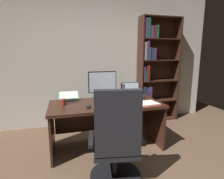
{
  "coord_description": "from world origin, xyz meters",
  "views": [
    {
      "loc": [
        -0.6,
        -1.49,
        1.45
      ],
      "look_at": [
        0.11,
        1.09,
        0.93
      ],
      "focal_mm": 29.31,
      "sensor_mm": 36.0,
      "label": 1
    }
  ],
  "objects_px": {
    "desk": "(105,113)",
    "open_binder": "(144,104)",
    "computer_mouse": "(88,106)",
    "notepad": "(126,102)",
    "bookshelf": "(154,70)",
    "monitor": "(103,85)",
    "office_chair": "(116,145)",
    "keyboard": "(109,105)",
    "laptop": "(132,94)",
    "reading_stand_with_book": "(69,96)",
    "coffee_mug": "(63,102)",
    "pen": "(127,101)"
  },
  "relations": [
    {
      "from": "desk",
      "to": "reading_stand_with_book",
      "type": "relative_size",
      "value": 5.29
    },
    {
      "from": "bookshelf",
      "to": "reading_stand_with_book",
      "type": "bearing_deg",
      "value": -161.34
    },
    {
      "from": "bookshelf",
      "to": "notepad",
      "type": "bearing_deg",
      "value": -135.01
    },
    {
      "from": "desk",
      "to": "open_binder",
      "type": "bearing_deg",
      "value": -29.42
    },
    {
      "from": "office_chair",
      "to": "open_binder",
      "type": "xyz_separation_m",
      "value": [
        0.62,
        0.63,
        0.26
      ]
    },
    {
      "from": "monitor",
      "to": "laptop",
      "type": "relative_size",
      "value": 1.35
    },
    {
      "from": "reading_stand_with_book",
      "to": "pen",
      "type": "height_order",
      "value": "reading_stand_with_book"
    },
    {
      "from": "bookshelf",
      "to": "laptop",
      "type": "xyz_separation_m",
      "value": [
        -0.74,
        -0.66,
        -0.35
      ]
    },
    {
      "from": "bookshelf",
      "to": "keyboard",
      "type": "bearing_deg",
      "value": -138.77
    },
    {
      "from": "reading_stand_with_book",
      "to": "notepad",
      "type": "bearing_deg",
      "value": -23.18
    },
    {
      "from": "computer_mouse",
      "to": "pen",
      "type": "bearing_deg",
      "value": 12.88
    },
    {
      "from": "office_chair",
      "to": "notepad",
      "type": "bearing_deg",
      "value": 74.1
    },
    {
      "from": "office_chair",
      "to": "reading_stand_with_book",
      "type": "relative_size",
      "value": 3.48
    },
    {
      "from": "desk",
      "to": "keyboard",
      "type": "height_order",
      "value": "keyboard"
    },
    {
      "from": "keyboard",
      "to": "bookshelf",
      "type": "bearing_deg",
      "value": 41.23
    },
    {
      "from": "bookshelf",
      "to": "monitor",
      "type": "bearing_deg",
      "value": -152.42
    },
    {
      "from": "laptop",
      "to": "monitor",
      "type": "bearing_deg",
      "value": -179.74
    },
    {
      "from": "computer_mouse",
      "to": "desk",
      "type": "bearing_deg",
      "value": 40.81
    },
    {
      "from": "desk",
      "to": "open_binder",
      "type": "height_order",
      "value": "open_binder"
    },
    {
      "from": "bookshelf",
      "to": "notepad",
      "type": "relative_size",
      "value": 10.53
    },
    {
      "from": "keyboard",
      "to": "coffee_mug",
      "type": "distance_m",
      "value": 0.68
    },
    {
      "from": "keyboard",
      "to": "reading_stand_with_book",
      "type": "distance_m",
      "value": 0.74
    },
    {
      "from": "desk",
      "to": "notepad",
      "type": "xyz_separation_m",
      "value": [
        0.31,
        -0.11,
        0.19
      ]
    },
    {
      "from": "pen",
      "to": "bookshelf",
      "type": "bearing_deg",
      "value": 45.58
    },
    {
      "from": "keyboard",
      "to": "pen",
      "type": "relative_size",
      "value": 3.0
    },
    {
      "from": "open_binder",
      "to": "coffee_mug",
      "type": "relative_size",
      "value": 4.87
    },
    {
      "from": "open_binder",
      "to": "pen",
      "type": "bearing_deg",
      "value": 130.55
    },
    {
      "from": "bookshelf",
      "to": "open_binder",
      "type": "xyz_separation_m",
      "value": [
        -0.75,
        -1.17,
        -0.39
      ]
    },
    {
      "from": "desk",
      "to": "bookshelf",
      "type": "bearing_deg",
      "value": 33.98
    },
    {
      "from": "computer_mouse",
      "to": "notepad",
      "type": "relative_size",
      "value": 0.5
    },
    {
      "from": "office_chair",
      "to": "computer_mouse",
      "type": "bearing_deg",
      "value": 116.36
    },
    {
      "from": "desk",
      "to": "computer_mouse",
      "type": "xyz_separation_m",
      "value": [
        -0.29,
        -0.25,
        0.21
      ]
    },
    {
      "from": "office_chair",
      "to": "keyboard",
      "type": "height_order",
      "value": "office_chair"
    },
    {
      "from": "desk",
      "to": "coffee_mug",
      "type": "xyz_separation_m",
      "value": [
        -0.63,
        -0.02,
        0.23
      ]
    },
    {
      "from": "reading_stand_with_book",
      "to": "coffee_mug",
      "type": "relative_size",
      "value": 3.53
    },
    {
      "from": "keyboard",
      "to": "reading_stand_with_book",
      "type": "relative_size",
      "value": 1.32
    },
    {
      "from": "reading_stand_with_book",
      "to": "pen",
      "type": "xyz_separation_m",
      "value": [
        0.86,
        -0.36,
        -0.05
      ]
    },
    {
      "from": "desk",
      "to": "notepad",
      "type": "relative_size",
      "value": 8.04
    },
    {
      "from": "coffee_mug",
      "to": "reading_stand_with_book",
      "type": "bearing_deg",
      "value": 70.43
    },
    {
      "from": "laptop",
      "to": "notepad",
      "type": "xyz_separation_m",
      "value": [
        -0.23,
        -0.31,
        -0.05
      ]
    },
    {
      "from": "monitor",
      "to": "notepad",
      "type": "xyz_separation_m",
      "value": [
        0.3,
        -0.31,
        -0.23
      ]
    },
    {
      "from": "keyboard",
      "to": "reading_stand_with_book",
      "type": "height_order",
      "value": "reading_stand_with_book"
    },
    {
      "from": "bookshelf",
      "to": "office_chair",
      "type": "distance_m",
      "value": 2.35
    },
    {
      "from": "bookshelf",
      "to": "coffee_mug",
      "type": "distance_m",
      "value": 2.14
    },
    {
      "from": "open_binder",
      "to": "desk",
      "type": "bearing_deg",
      "value": 143.74
    },
    {
      "from": "laptop",
      "to": "keyboard",
      "type": "relative_size",
      "value": 0.83
    },
    {
      "from": "bookshelf",
      "to": "monitor",
      "type": "xyz_separation_m",
      "value": [
        -1.27,
        -0.66,
        -0.17
      ]
    },
    {
      "from": "laptop",
      "to": "keyboard",
      "type": "height_order",
      "value": "laptop"
    },
    {
      "from": "desk",
      "to": "laptop",
      "type": "relative_size",
      "value": 4.85
    },
    {
      "from": "keyboard",
      "to": "laptop",
      "type": "bearing_deg",
      "value": 40.55
    }
  ]
}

